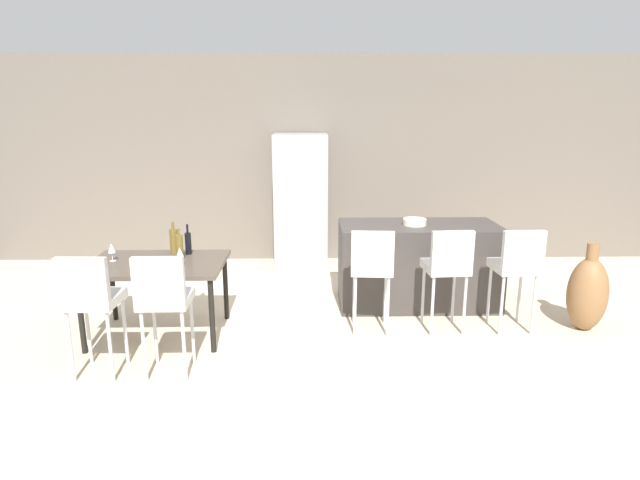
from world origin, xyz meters
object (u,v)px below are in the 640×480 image
bar_chair_left (372,264)px  fruit_bowl (415,222)px  dining_chair_near (90,296)px  wine_bottle_right (174,241)px  floor_vase (587,293)px  refrigerator (301,202)px  bar_chair_right (517,264)px  wine_glass_middle (180,253)px  kitchen_island (418,265)px  dining_table (156,269)px  dining_chair_far (164,296)px  wine_glass_near (96,261)px  wine_bottle_far (188,243)px  bar_chair_middle (448,264)px  wine_glass_left (112,248)px  wine_bottle_inner (179,247)px

bar_chair_left → fruit_bowl: (0.56, 0.76, 0.26)m
dining_chair_near → wine_bottle_right: 1.20m
wine_bottle_right → floor_vase: bearing=-3.6°
bar_chair_left → refrigerator: bearing=107.4°
bar_chair_right → wine_glass_middle: bearing=-177.5°
kitchen_island → fruit_bowl: bearing=-161.9°
dining_table → dining_chair_far: size_ratio=1.23×
wine_glass_near → fruit_bowl: (3.02, 1.17, 0.09)m
kitchen_island → wine_glass_near: bearing=-158.9°
wine_bottle_far → floor_vase: (3.97, -0.24, -0.48)m
bar_chair_right → fruit_bowl: bearing=138.5°
wine_glass_middle → fruit_bowl: size_ratio=0.69×
wine_glass_near → bar_chair_middle: bearing=7.3°
bar_chair_left → wine_glass_near: bearing=-170.6°
wine_glass_left → wine_glass_near: (0.03, -0.43, 0.00)m
bar_chair_middle → bar_chair_left: bearing=180.0°
fruit_bowl → dining_table: bearing=-163.3°
wine_glass_left → floor_vase: size_ratio=0.20×
kitchen_island → wine_bottle_inner: bearing=-164.0°
bar_chair_right → kitchen_island: bearing=135.8°
wine_bottle_inner → floor_vase: (4.01, -0.05, -0.49)m
fruit_bowl → wine_bottle_right: bearing=-169.2°
kitchen_island → dining_chair_near: bearing=-151.4°
dining_table → fruit_bowl: (2.62, 0.78, 0.28)m
dining_table → wine_glass_middle: size_ratio=7.41×
dining_chair_near → bar_chair_right: bearing=12.5°
kitchen_island → wine_bottle_right: wine_bottle_right is taller
bar_chair_right → dining_table: bearing=-179.6°
bar_chair_left → wine_glass_middle: bearing=-175.6°
wine_bottle_far → floor_vase: 4.00m
wine_bottle_right → bar_chair_right: bearing=-4.7°
refrigerator → floor_vase: size_ratio=2.06×
bar_chair_middle → dining_chair_far: bearing=-161.5°
dining_chair_far → wine_bottle_right: wine_bottle_right is taller
wine_glass_near → wine_bottle_right: bearing=53.8°
bar_chair_middle → dining_chair_near: same height
wine_bottle_right → wine_glass_left: bearing=-154.4°
dining_chair_far → wine_bottle_far: bearing=92.1°
wine_bottle_inner → wine_glass_middle: wine_bottle_inner is taller
bar_chair_right → refrigerator: refrigerator is taller
bar_chair_left → wine_glass_near: (-2.46, -0.41, 0.17)m
wine_bottle_far → wine_glass_left: (-0.67, -0.24, 0.01)m
dining_chair_far → wine_glass_near: 0.83m
bar_chair_left → dining_chair_near: (-2.36, -0.84, 0.00)m
wine_bottle_far → wine_glass_left: 0.71m
dining_chair_far → wine_glass_left: bearing=129.6°
dining_chair_far → wine_bottle_right: (-0.19, 1.12, 0.17)m
kitchen_island → dining_table: kitchen_island is taller
bar_chair_middle → wine_glass_left: bearing=179.6°
wine_bottle_right → wine_bottle_inner: bearing=-63.1°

